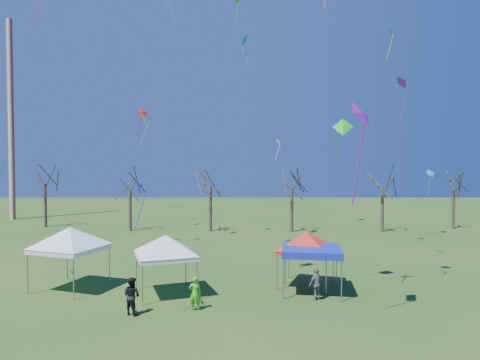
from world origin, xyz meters
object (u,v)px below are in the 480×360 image
Objects in this scene: tent_white_west at (70,231)px; tent_white_mid at (166,239)px; tree_2 at (210,171)px; person_green at (195,293)px; tree_0 at (45,168)px; person_grey at (317,284)px; tree_3 at (292,173)px; tent_blue at (311,251)px; person_dark at (132,296)px; tree_5 at (454,176)px; tree_4 at (383,173)px; radio_mast at (11,120)px; tent_red at (306,236)px; tree_1 at (130,175)px.

tent_white_mid is at bearing -10.81° from tent_white_west.
tree_2 is 24.80m from person_green.
tree_0 reaches higher than person_green.
person_grey is at bearing -45.37° from tree_0.
tree_3 is 21.42m from tent_blue.
tent_blue reaches higher than person_grey.
tree_2 is 4.74× the size of person_dark.
tent_blue is (-19.23, -23.04, -3.48)m from tree_5.
tree_2 is 17.73m from tree_4.
tent_white_west is 2.66× the size of person_green.
tree_5 reaches higher than person_grey.
tree_4 is 4.92× the size of person_green.
person_grey is at bearing -174.44° from person_green.
tree_3 is 1.06× the size of tree_5.
tent_blue is at bearing -43.87° from tree_0.
radio_mast reaches higher than tree_3.
tent_red is (25.25, -23.15, -3.62)m from tree_0.
tree_4 is (17.72, -0.38, -0.23)m from tree_2.
tree_4 reaches higher than tree_5.
tent_red is (15.17, -20.42, -2.92)m from tree_1.
tree_5 is at bearing 41.01° from tent_white_mid.
tree_2 is at bearing 107.81° from tent_blue.
tree_3 reaches higher than tent_white_mid.
tree_4 is 29.62m from person_green.
radio_mast is 46.05m from tent_blue.
person_green is (-6.02, -1.47, -0.01)m from person_grey.
person_green is at bearing -107.50° from tree_3.
tent_blue is 2.19× the size of person_green.
tree_1 is 34.52m from tree_5.
tent_white_west is at bearing -15.47° from person_dark.
tree_3 is at bearing 54.10° from tent_white_west.
tree_0 is at bearing 136.13° from tent_blue.
tent_white_mid reaches higher than person_dark.
person_dark is at bearing -152.13° from tent_red.
tent_white_west is 8.38m from person_green.
tree_0 reaches higher than tent_red.
tent_white_west is 13.16m from tent_red.
tree_3 is at bearing -86.09° from person_dark.
tent_white_mid is 8.15m from person_grey.
tent_red is at bearing 2.60° from tent_white_west.
tree_5 is (8.37, 2.06, -0.33)m from tree_4.
person_grey is at bearing -8.39° from tent_white_west.
tent_red is at bearing 94.29° from tent_blue.
tent_white_west reaches higher than person_green.
tree_3 reaches higher than person_grey.
tree_2 is at bearing -20.57° from radio_mast.
tree_5 is at bearing -159.22° from person_grey.
tree_4 is 23.93m from tent_blue.
tree_0 reaches higher than tree_3.
tent_white_mid is (-18.63, -21.41, -3.10)m from tree_4.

